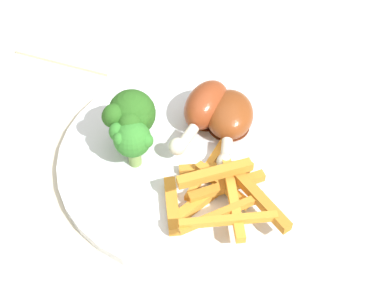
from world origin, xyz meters
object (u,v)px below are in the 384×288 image
(broccoli_floret_front, at_px, (130,139))
(chicken_drumstick_near, at_px, (229,117))
(chicken_drumstick_far, at_px, (205,107))
(carrot_fries_pile, at_px, (219,191))
(dinner_plate, at_px, (192,159))
(broccoli_floret_middle, at_px, (130,115))
(dining_table, at_px, (189,216))

(broccoli_floret_front, height_order, chicken_drumstick_near, broccoli_floret_front)
(chicken_drumstick_far, bearing_deg, chicken_drumstick_near, -122.41)
(broccoli_floret_front, relative_size, carrot_fries_pile, 0.41)
(broccoli_floret_front, distance_m, chicken_drumstick_near, 0.12)
(dinner_plate, xyz_separation_m, broccoli_floret_middle, (0.03, 0.06, 0.05))
(carrot_fries_pile, relative_size, chicken_drumstick_near, 1.26)
(dining_table, bearing_deg, chicken_drumstick_near, -59.94)
(dining_table, bearing_deg, broccoli_floret_middle, 68.55)
(broccoli_floret_front, xyz_separation_m, chicken_drumstick_far, (0.05, -0.09, -0.02))
(broccoli_floret_middle, height_order, carrot_fries_pile, broccoli_floret_middle)
(dining_table, xyz_separation_m, chicken_drumstick_near, (0.03, -0.05, 0.15))
(carrot_fries_pile, distance_m, chicken_drumstick_near, 0.10)
(dining_table, height_order, chicken_drumstick_far, chicken_drumstick_far)
(dining_table, height_order, broccoli_floret_middle, broccoli_floret_middle)
(broccoli_floret_front, xyz_separation_m, chicken_drumstick_near, (0.03, -0.11, -0.02))
(broccoli_floret_front, xyz_separation_m, broccoli_floret_middle, (0.03, -0.00, 0.01))
(dinner_plate, xyz_separation_m, broccoli_floret_front, (-0.00, 0.06, 0.05))
(dining_table, relative_size, broccoli_floret_front, 15.75)
(carrot_fries_pile, relative_size, chicken_drumstick_far, 1.36)
(dining_table, distance_m, chicken_drumstick_far, 0.16)
(dinner_plate, height_order, carrot_fries_pile, carrot_fries_pile)
(dining_table, relative_size, carrot_fries_pile, 6.38)
(chicken_drumstick_near, bearing_deg, dinner_plate, 125.72)
(dinner_plate, xyz_separation_m, chicken_drumstick_near, (0.03, -0.05, 0.03))
(dinner_plate, relative_size, chicken_drumstick_near, 2.49)
(dining_table, relative_size, dinner_plate, 3.23)
(dinner_plate, relative_size, broccoli_floret_front, 4.88)
(broccoli_floret_middle, distance_m, chicken_drumstick_far, 0.09)
(broccoli_floret_front, distance_m, carrot_fries_pile, 0.11)
(broccoli_floret_front, bearing_deg, dining_table, -85.08)
(dinner_plate, distance_m, carrot_fries_pile, 0.07)
(broccoli_floret_middle, relative_size, carrot_fries_pile, 0.49)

